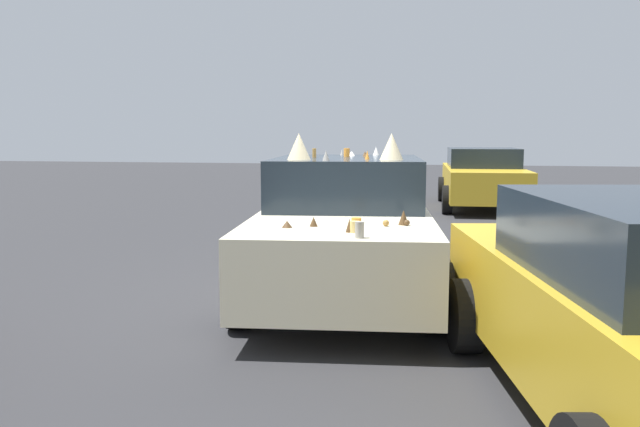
# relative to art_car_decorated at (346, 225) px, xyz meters

# --- Properties ---
(ground_plane) EXTENTS (60.00, 60.00, 0.00)m
(ground_plane) POSITION_rel_art_car_decorated_xyz_m (-0.05, -0.00, -0.77)
(ground_plane) COLOR #2D2D30
(art_car_decorated) EXTENTS (4.82, 2.39, 1.81)m
(art_car_decorated) POSITION_rel_art_car_decorated_xyz_m (0.00, 0.00, 0.00)
(art_car_decorated) COLOR beige
(art_car_decorated) RESTS_ON ground
(parked_sedan_far_right) EXTENTS (4.58, 2.15, 1.44)m
(parked_sedan_far_right) POSITION_rel_art_car_decorated_xyz_m (8.91, -2.05, -0.04)
(parked_sedan_far_right) COLOR gold
(parked_sedan_far_right) RESTS_ON ground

